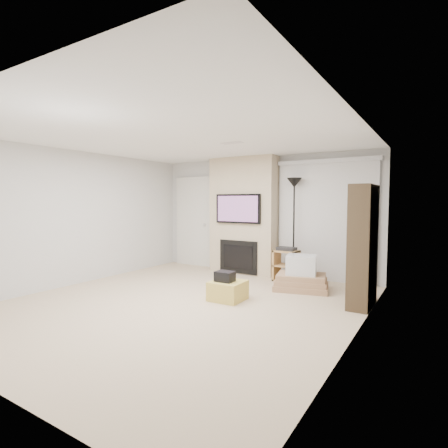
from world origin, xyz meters
The scene contains 15 objects.
floor centered at (0.00, 0.00, 0.00)m, with size 5.00×5.50×0.00m, color #CFB493.
ceiling centered at (0.00, 0.00, 2.50)m, with size 5.00×5.50×0.00m, color white.
wall_back centered at (0.00, 2.75, 1.25)m, with size 5.00×2.50×0.00m, color silver.
wall_left centered at (-2.50, 0.00, 1.25)m, with size 5.50×2.50×0.00m, color silver.
wall_right centered at (2.50, 0.00, 1.25)m, with size 5.50×2.50×0.00m, color silver.
hvac_vent centered at (0.40, 0.80, 2.50)m, with size 0.35×0.18×0.01m, color silver.
ottoman centered at (0.48, 0.54, 0.15)m, with size 0.50×0.50×0.30m, color #D7BC53.
black_bag centered at (0.46, 0.50, 0.38)m, with size 0.28×0.22×0.16m, color black.
fireplace_wall centered at (-0.35, 2.54, 1.24)m, with size 1.50×0.47×2.50m.
entry_door centered at (-1.80, 2.71, 1.05)m, with size 1.02×0.11×2.14m.
vertical_blinds centered at (1.40, 2.70, 1.27)m, with size 1.98×0.10×2.37m.
floor_lamp centered at (0.82, 2.50, 1.59)m, with size 0.30×0.30×2.02m.
av_stand centered at (0.76, 2.29, 0.35)m, with size 0.45×0.38×0.66m.
box_stack centered at (1.25, 1.77, 0.23)m, with size 1.05×0.89×0.61m.
bookshelf centered at (2.34, 1.33, 0.90)m, with size 0.30×0.80×1.80m.
Camera 1 is at (3.31, -4.10, 1.56)m, focal length 28.00 mm.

